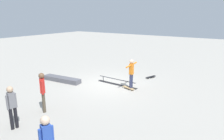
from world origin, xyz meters
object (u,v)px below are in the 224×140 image
Objects in this scene: skate_ledge at (62,79)px; skateboard_main at (128,88)px; grind_rail at (117,82)px; loose_skateboard_black at (151,77)px; skater_main at (131,72)px; bystander_grey_shirt at (12,105)px; bystander_red_shirt at (43,90)px.

skateboard_main is at bearing -165.31° from skate_ledge.
skateboard_main is at bearing 164.71° from grind_rail.
skateboard_main is 2.67m from loose_skateboard_black.
skater_main is 6.15m from bystander_grey_shirt.
bystander_grey_shirt reaches higher than skateboard_main.
grind_rail is 3.26× the size of skateboard_main.
skate_ledge is at bearing 29.97° from skateboard_main.
skater_main is at bearing 172.44° from grind_rail.
loose_skateboard_black is at bearing -78.87° from skateboard_main.
bystander_red_shirt is (1.61, 4.36, 0.89)m from skateboard_main.
bystander_grey_shirt is at bearing -43.13° from bystander_red_shirt.
grind_rail is 1.35m from skater_main.
skate_ledge is 3.15× the size of loose_skateboard_black.
skateboard_main and loose_skateboard_black have the same top height.
skateboard_main is 0.51× the size of bystander_grey_shirt.
bystander_grey_shirt is 8.70m from loose_skateboard_black.
grind_rail is at bearing -175.46° from bystander_grey_shirt.
loose_skateboard_black is at bearing -138.91° from skate_ledge.
grind_rail is 1.58× the size of bystander_red_shirt.
skate_ledge reaches higher than loose_skateboard_black.
skater_main is 2.70m from loose_skateboard_black.
grind_rail reaches higher than skateboard_main.
grind_rail is at bearing -104.58° from skater_main.
skate_ledge is at bearing -79.09° from skater_main.
skater_main is 0.99× the size of bystander_red_shirt.
loose_skateboard_black is (-4.29, -3.74, -0.06)m from skate_ledge.
skater_main is (-1.05, 0.18, 0.82)m from grind_rail.
skate_ledge is 1.61× the size of bystander_grey_shirt.
bystander_grey_shirt is (-2.70, 4.77, 0.77)m from skate_ledge.
grind_rail is 6.21m from bystander_grey_shirt.
grind_rail reaches higher than skate_ledge.
skate_ledge is 3.13× the size of skateboard_main.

